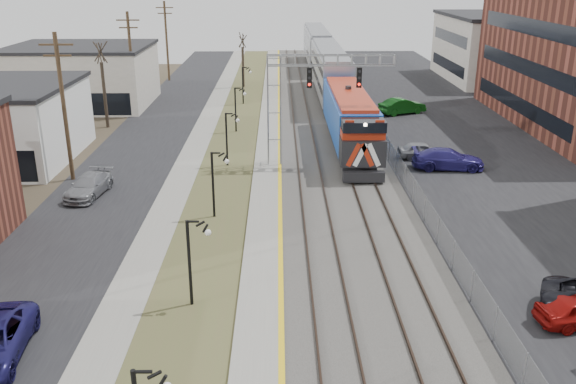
{
  "coord_description": "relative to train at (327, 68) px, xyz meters",
  "views": [
    {
      "loc": [
        -0.18,
        -15.28,
        13.77
      ],
      "look_at": [
        0.3,
        15.18,
        2.6
      ],
      "focal_mm": 38.0,
      "sensor_mm": 36.0,
      "label": 1
    }
  ],
  "objects": [
    {
      "name": "car_lot_d",
      "position": [
        6.64,
        -29.24,
        -2.14
      ],
      "size": [
        5.3,
        2.49,
        1.49
      ],
      "primitive_type": "imported",
      "rotation": [
        0.0,
        0.0,
        1.49
      ],
      "color": "navy",
      "rests_on": "ground"
    },
    {
      "name": "street_west",
      "position": [
        -17.0,
        -21.16,
        -2.86
      ],
      "size": [
        7.0,
        120.0,
        0.04
      ],
      "primitive_type": "cube",
      "color": "black",
      "rests_on": "ground"
    },
    {
      "name": "track_far",
      "position": [
        -0.0,
        -21.16,
        -2.61
      ],
      "size": [
        1.58,
        120.0,
        0.15
      ],
      "color": "#2D2119",
      "rests_on": "ballast_bed"
    },
    {
      "name": "car_lot_e",
      "position": [
        5.34,
        -26.63,
        -2.24
      ],
      "size": [
        3.78,
        1.53,
        1.29
      ],
      "primitive_type": "imported",
      "rotation": [
        0.0,
        0.0,
        1.57
      ],
      "color": "gray",
      "rests_on": "ground"
    },
    {
      "name": "platform_edge",
      "position": [
        -5.62,
        -21.16,
        -2.64
      ],
      "size": [
        0.24,
        120.0,
        0.01
      ],
      "primitive_type": "cube",
      "color": "gold",
      "rests_on": "platform"
    },
    {
      "name": "car_street_b",
      "position": [
        -17.9,
        -34.43,
        -2.22
      ],
      "size": [
        2.5,
        4.82,
        1.34
      ],
      "primitive_type": "imported",
      "rotation": [
        0.0,
        0.0,
        -0.14
      ],
      "color": "gray",
      "rests_on": "ground"
    },
    {
      "name": "train",
      "position": [
        0.0,
        0.0,
        0.0
      ],
      "size": [
        3.0,
        63.05,
        5.33
      ],
      "color": "#154AB1",
      "rests_on": "ground"
    },
    {
      "name": "signal_gantry",
      "position": [
        -4.28,
        -28.17,
        2.7
      ],
      "size": [
        9.0,
        1.07,
        8.15
      ],
      "color": "gray",
      "rests_on": "ground"
    },
    {
      "name": "grass_median",
      "position": [
        -9.5,
        -21.16,
        -2.85
      ],
      "size": [
        4.0,
        120.0,
        0.06
      ],
      "primitive_type": "cube",
      "color": "#4C512B",
      "rests_on": "ground"
    },
    {
      "name": "ballast_bed",
      "position": [
        -1.5,
        -21.16,
        -2.78
      ],
      "size": [
        8.0,
        120.0,
        0.2
      ],
      "primitive_type": "cube",
      "color": "#595651",
      "rests_on": "ground"
    },
    {
      "name": "bare_trees",
      "position": [
        -18.16,
        -17.25,
        -0.18
      ],
      "size": [
        12.3,
        42.3,
        5.95
      ],
      "color": "#382D23",
      "rests_on": "ground"
    },
    {
      "name": "car_lot_f",
      "position": [
        6.76,
        -11.26,
        -2.09
      ],
      "size": [
        5.07,
        3.47,
        1.58
      ],
      "primitive_type": "imported",
      "rotation": [
        0.0,
        0.0,
        1.99
      ],
      "color": "#0E4911",
      "rests_on": "ground"
    },
    {
      "name": "platform",
      "position": [
        -6.5,
        -21.16,
        -2.76
      ],
      "size": [
        2.0,
        120.0,
        0.24
      ],
      "primitive_type": "cube",
      "color": "gray",
      "rests_on": "ground"
    },
    {
      "name": "fence",
      "position": [
        2.7,
        -21.16,
        -2.08
      ],
      "size": [
        0.04,
        120.0,
        1.6
      ],
      "primitive_type": "cube",
      "color": "gray",
      "rests_on": "ground"
    },
    {
      "name": "parking_lot",
      "position": [
        10.5,
        -21.16,
        -2.86
      ],
      "size": [
        16.0,
        120.0,
        0.04
      ],
      "primitive_type": "cube",
      "color": "black",
      "rests_on": "ground"
    },
    {
      "name": "sidewalk",
      "position": [
        -12.5,
        -21.16,
        -2.84
      ],
      "size": [
        2.0,
        120.0,
        0.08
      ],
      "primitive_type": "cube",
      "color": "gray",
      "rests_on": "ground"
    },
    {
      "name": "lampposts",
      "position": [
        -9.5,
        -37.87,
        -0.88
      ],
      "size": [
        0.14,
        62.14,
        4.0
      ],
      "color": "black",
      "rests_on": "ground"
    },
    {
      "name": "utility_poles",
      "position": [
        -20.0,
        -31.16,
        2.12
      ],
      "size": [
        0.28,
        80.28,
        10.0
      ],
      "color": "#4C3823",
      "rests_on": "ground"
    },
    {
      "name": "track_near",
      "position": [
        -3.5,
        -21.16,
        -2.61
      ],
      "size": [
        1.58,
        120.0,
        0.15
      ],
      "color": "#2D2119",
      "rests_on": "ballast_bed"
    }
  ]
}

